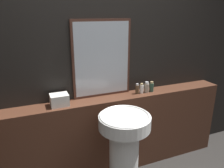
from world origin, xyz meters
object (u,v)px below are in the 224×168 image
shampoo_bottle (137,89)px  lotion_bottle (147,87)px  mirror (102,59)px  conditioner_bottle (142,89)px  body_wash_bottle (152,87)px  towel_stack (59,100)px  pedestal_sink (124,149)px

shampoo_bottle → lotion_bottle: lotion_bottle is taller
mirror → lotion_bottle: mirror is taller
conditioner_bottle → lotion_bottle: 0.07m
body_wash_bottle → towel_stack: bearing=180.0°
shampoo_bottle → conditioner_bottle: 0.06m
mirror → conditioner_bottle: size_ratio=7.06×
pedestal_sink → shampoo_bottle: size_ratio=7.65×
pedestal_sink → mirror: mirror is taller
shampoo_bottle → body_wash_bottle: bearing=0.0°
pedestal_sink → body_wash_bottle: 0.82m
mirror → towel_stack: (-0.49, -0.10, -0.35)m
mirror → conditioner_bottle: bearing=-12.7°
towel_stack → body_wash_bottle: 1.07m
pedestal_sink → towel_stack: (-0.52, 0.43, 0.43)m
mirror → body_wash_bottle: bearing=-9.8°
lotion_bottle → body_wash_bottle: (0.07, 0.00, -0.00)m
conditioner_bottle → body_wash_bottle: 0.13m
towel_stack → shampoo_bottle: bearing=-0.0°
mirror → towel_stack: mirror is taller
conditioner_bottle → lotion_bottle: bearing=0.0°
pedestal_sink → conditioner_bottle: size_ratio=7.86×
towel_stack → shampoo_bottle: size_ratio=1.48×
pedestal_sink → mirror: 0.95m
pedestal_sink → lotion_bottle: size_ratio=7.29×
shampoo_bottle → conditioner_bottle: size_ratio=1.03×
shampoo_bottle → lotion_bottle: size_ratio=0.95×
pedestal_sink → shampoo_bottle: (0.36, 0.43, 0.43)m
shampoo_bottle → body_wash_bottle: body_wash_bottle is taller
mirror → towel_stack: bearing=-168.5°
towel_stack → lotion_bottle: (1.00, 0.00, -0.00)m
mirror → conditioner_bottle: mirror is taller
conditioner_bottle → shampoo_bottle: bearing=-180.0°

